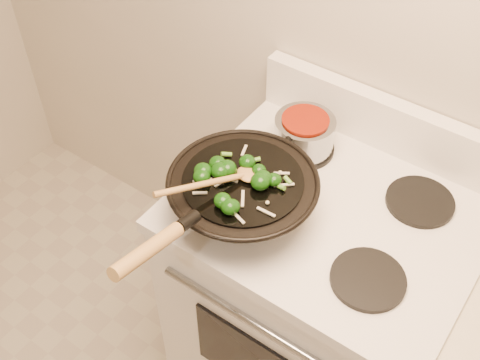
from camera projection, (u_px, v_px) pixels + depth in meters
The scene contains 5 objects.
stove at pixel (317, 301), 1.90m from camera, with size 0.78×0.67×1.08m.
wok at pixel (242, 195), 1.50m from camera, with size 0.38×0.63×0.24m.
stirfry at pixel (234, 179), 1.45m from camera, with size 0.24×0.23×0.04m.
wooden_spoon at pixel (222, 180), 1.43m from camera, with size 0.14×0.26×0.08m.
saucepan at pixel (304, 133), 1.68m from camera, with size 0.17×0.27×0.10m.
Camera 1 is at (0.36, 0.19, 2.11)m, focal length 45.00 mm.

